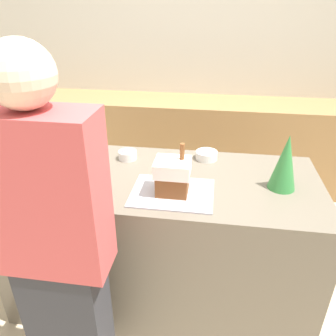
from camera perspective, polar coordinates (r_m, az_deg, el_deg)
ground_plane at (r=2.47m, az=-1.20°, el=-20.60°), size 12.00×12.00×0.00m
wall_back at (r=3.68m, az=4.08°, el=18.96°), size 8.00×0.05×2.60m
back_cabinet_block at (r=3.59m, az=3.20°, el=4.70°), size 6.00×0.60×0.90m
kitchen_island at (r=2.15m, az=-1.32°, el=-12.34°), size 1.83×0.80×0.92m
baking_tray at (r=1.73m, az=0.77°, el=-4.32°), size 0.43×0.34×0.01m
gingerbread_house at (r=1.68m, az=0.81°, el=-1.34°), size 0.18×0.16×0.27m
decorative_tree at (r=1.81m, az=19.74°, el=0.93°), size 0.15×0.15×0.31m
candy_bowl_center_rear at (r=2.08m, az=-14.48°, el=1.07°), size 0.14×0.14×0.04m
candy_bowl_beside_tree at (r=2.10m, az=6.74°, el=2.30°), size 0.14×0.14×0.05m
candy_bowl_far_right at (r=2.10m, az=-7.04°, el=2.33°), size 0.12×0.12×0.05m
candy_bowl_far_left at (r=2.28m, az=-14.10°, el=3.68°), size 0.13×0.13×0.05m
person at (r=1.48m, az=-18.76°, el=-13.68°), size 0.46×0.57×1.74m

